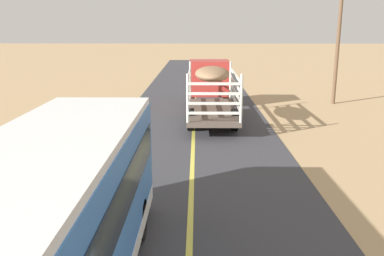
{
  "coord_description": "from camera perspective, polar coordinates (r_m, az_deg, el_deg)",
  "views": [
    {
      "loc": [
        0.18,
        -3.19,
        5.08
      ],
      "look_at": [
        0.0,
        10.42,
        1.71
      ],
      "focal_mm": 38.69,
      "sensor_mm": 36.0,
      "label": 1
    }
  ],
  "objects": [
    {
      "name": "livestock_truck",
      "position": [
        24.75,
        2.52,
        6.27
      ],
      "size": [
        2.53,
        9.7,
        3.02
      ],
      "color": "#B2332D",
      "rests_on": "road_surface"
    },
    {
      "name": "bus",
      "position": [
        7.25,
        -20.3,
        -14.43
      ],
      "size": [
        2.54,
        10.0,
        3.21
      ],
      "color": "#3872C6",
      "rests_on": "road_surface"
    },
    {
      "name": "power_pole_mid",
      "position": [
        28.93,
        19.53,
        11.66
      ],
      "size": [
        2.2,
        0.24,
        8.08
      ],
      "color": "brown",
      "rests_on": "ground"
    }
  ]
}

